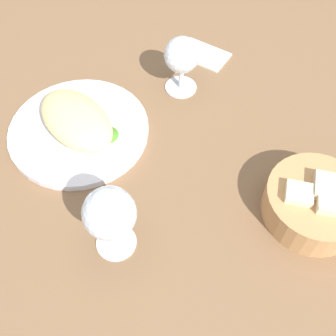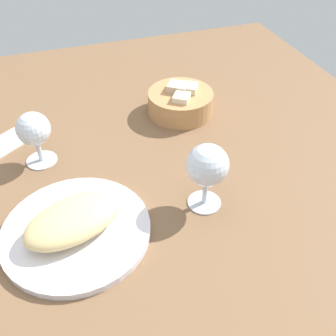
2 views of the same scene
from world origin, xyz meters
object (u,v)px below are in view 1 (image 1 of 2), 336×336
Objects in this scene: folded_napkin at (203,54)px; wine_glass_far at (182,57)px; bread_basket at (315,203)px; plate at (79,130)px; wine_glass_near at (110,215)px.

wine_glass_far is at bearing -83.86° from folded_napkin.
folded_napkin is (-7.78, 8.65, -7.55)cm from wine_glass_far.
bread_basket is at bearing 13.65° from wine_glass_far.
plate reaches higher than folded_napkin.
folded_napkin is (-36.66, 31.80, -8.82)cm from wine_glass_near.
plate is 33.74cm from folded_napkin.
wine_glass_near reaches higher than wine_glass_far.
wine_glass_near is (-6.57, -31.76, 6.04)cm from bread_basket.
folded_napkin is (-12.04, 31.52, -0.30)cm from plate.
wine_glass_near reaches higher than folded_napkin.
bread_basket is 1.19× the size of wine_glass_near.
bread_basket is 36.79cm from wine_glass_far.
wine_glass_near is 49.32cm from folded_napkin.
plate is at bearing -79.44° from wine_glass_far.
folded_napkin is at bearing 110.91° from plate.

